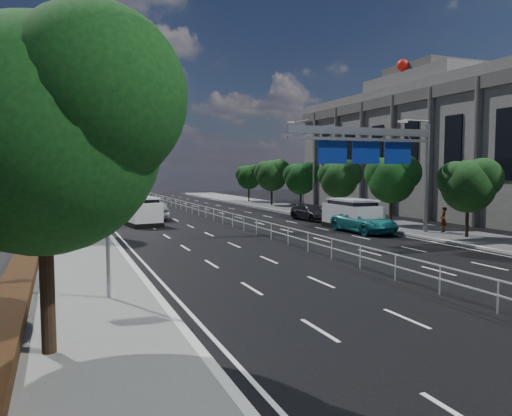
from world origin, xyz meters
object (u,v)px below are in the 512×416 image
white_minivan (140,211)px  silver_minivan (352,214)px  near_car_silver (156,209)px  red_bus (95,190)px  pedestrian_b (344,210)px  pedestrian_a (443,220)px  parked_car_dark (311,213)px  near_car_dark (118,194)px  overhead_gantry (377,148)px  parked_car_teal (364,222)px  toilet_sign (92,211)px

white_minivan → silver_minivan: white_minivan is taller
white_minivan → near_car_silver: size_ratio=1.04×
red_bus → pedestrian_b: size_ratio=6.47×
pedestrian_a → pedestrian_b: pedestrian_a is taller
pedestrian_b → parked_car_dark: bearing=-42.6°
parked_car_dark → pedestrian_a: pedestrian_a is taller
near_car_dark → overhead_gantry: bearing=99.5°
white_minivan → red_bus: (-1.32, 28.85, 0.56)m
parked_car_teal → parked_car_dark: 8.64m
near_car_dark → pedestrian_b: pedestrian_b is taller
near_car_silver → parked_car_dark: bearing=158.9°
overhead_gantry → silver_minivan: 6.07m
pedestrian_a → pedestrian_b: size_ratio=1.01×
overhead_gantry → pedestrian_b: 10.11m
white_minivan → near_car_dark: white_minivan is taller
parked_car_dark → near_car_silver: bearing=147.5°
pedestrian_a → overhead_gantry: bearing=-45.5°
near_car_dark → parked_car_dark: near_car_dark is taller
near_car_silver → pedestrian_a: pedestrian_a is taller
toilet_sign → overhead_gantry: overhead_gantry is taller
red_bus → silver_minivan: size_ratio=2.02×
overhead_gantry → parked_car_teal: (0.46, 1.95, -4.89)m
parked_car_dark → pedestrian_b: 2.82m
toilet_sign → parked_car_teal: bearing=33.5°
toilet_sign → pedestrian_b: size_ratio=2.64×
overhead_gantry → near_car_dark: overhead_gantry is taller
toilet_sign → silver_minivan: bearing=37.2°
near_car_dark → near_car_silver: bearing=86.7°
near_car_silver → silver_minivan: bearing=138.2°
toilet_sign → near_car_silver: toilet_sign is taller
toilet_sign → near_car_silver: (6.76, 26.44, -2.09)m
toilet_sign → parked_car_dark: toilet_sign is taller
white_minivan → parked_car_teal: (13.38, -10.16, -0.35)m
silver_minivan → pedestrian_a: (4.03, -4.64, -0.09)m
silver_minivan → parked_car_dark: 6.64m
pedestrian_a → parked_car_dark: bearing=-108.5°
toilet_sign → silver_minivan: size_ratio=0.83×
parked_car_dark → pedestrian_b: bearing=-53.5°
red_bus → near_car_silver: bearing=-78.1°
near_car_silver → near_car_dark: 32.79m
parked_car_dark → toilet_sign: bearing=-138.5°
toilet_sign → overhead_gantry: (17.69, 10.05, 2.66)m
parked_car_teal → parked_car_dark: size_ratio=1.15×
toilet_sign → pedestrian_b: toilet_sign is taller
near_car_dark → toilet_sign: bearing=80.5°
white_minivan → parked_car_teal: white_minivan is taller
toilet_sign → silver_minivan: (18.43, 14.00, -1.89)m
near_car_silver → silver_minivan: size_ratio=0.96×
white_minivan → pedestrian_a: size_ratio=3.17×
parked_car_teal → pedestrian_b: size_ratio=3.14×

